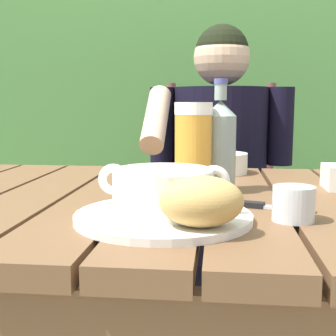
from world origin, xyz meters
The scene contains 12 objects.
dining_table centered at (0.00, 0.00, 0.65)m, with size 1.26×0.82×0.74m.
hedge_backdrop centered at (0.09, 1.66, 0.99)m, with size 3.52×0.80×2.51m.
chair_near_diner centered at (0.10, 0.85, 0.48)m, with size 0.43×0.40×1.01m.
person_eating centered at (0.10, 0.65, 0.70)m, with size 0.48×0.47×1.19m.
serving_plate centered at (0.01, -0.20, 0.75)m, with size 0.28×0.28×0.01m.
soup_bowl centered at (0.01, -0.20, 0.79)m, with size 0.21×0.16×0.08m.
bread_roll centered at (0.07, -0.27, 0.79)m, with size 0.13×0.10×0.07m.
beer_glass centered at (0.04, 0.03, 0.84)m, with size 0.08×0.08×0.19m.
beer_bottle centered at (0.10, 0.07, 0.84)m, with size 0.07×0.07×0.23m.
water_glass_small centered at (0.21, -0.18, 0.77)m, with size 0.07×0.07×0.06m.
table_knife centered at (0.17, -0.09, 0.75)m, with size 0.15×0.06×0.01m.
diner_bowl centered at (0.10, 0.31, 0.77)m, with size 0.14×0.14×0.05m.
Camera 1 is at (0.09, -0.90, 0.93)m, focal length 49.16 mm.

